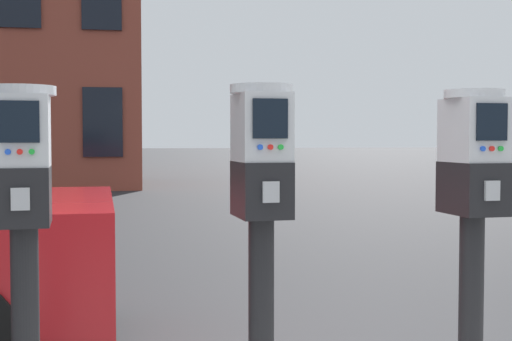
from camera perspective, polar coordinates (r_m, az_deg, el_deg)
The scene contains 3 objects.
parking_meter_near_kerb at distance 2.43m, azimuth -18.22°, elevation -2.84°, with size 0.23×0.26×1.27m.
parking_meter_twin_adjacent at distance 2.45m, azimuth 0.43°, elevation -2.42°, with size 0.23×0.26×1.29m.
parking_meter_end_of_row at distance 2.71m, azimuth 17.05°, elevation -2.17°, with size 0.23×0.26×1.28m.
Camera 1 is at (-0.82, -2.69, 1.24)m, focal length 49.66 mm.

